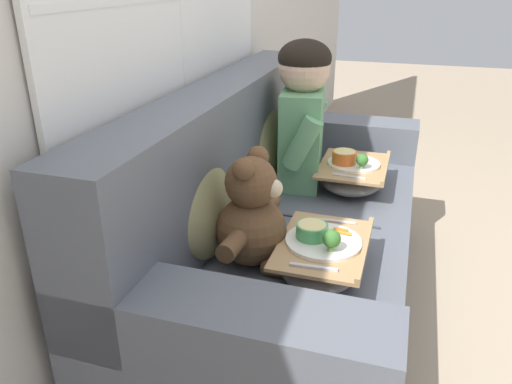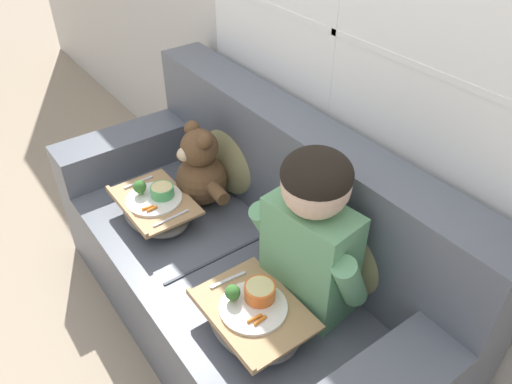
% 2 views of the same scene
% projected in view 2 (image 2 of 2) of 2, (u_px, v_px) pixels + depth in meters
% --- Properties ---
extents(ground_plane, '(14.00, 14.00, 0.00)m').
position_uv_depth(ground_plane, '(237.00, 323.00, 2.39)').
color(ground_plane, tan).
extents(wall_back_with_window, '(8.00, 0.08, 2.60)m').
position_uv_depth(wall_back_with_window, '(344.00, 32.00, 1.85)').
color(wall_back_with_window, beige).
rests_on(wall_back_with_window, ground_plane).
extents(couch, '(1.94, 0.88, 0.99)m').
position_uv_depth(couch, '(247.00, 264.00, 2.21)').
color(couch, '#565B66').
rests_on(couch, ground_plane).
extents(throw_pillow_behind_child, '(0.43, 0.21, 0.45)m').
position_uv_depth(throw_pillow_behind_child, '(344.00, 240.00, 1.85)').
color(throw_pillow_behind_child, '#898456').
rests_on(throw_pillow_behind_child, couch).
extents(throw_pillow_behind_teddy, '(0.40, 0.19, 0.41)m').
position_uv_depth(throw_pillow_behind_teddy, '(232.00, 153.00, 2.34)').
color(throw_pillow_behind_teddy, '#898456').
rests_on(throw_pillow_behind_teddy, couch).
extents(child_figure, '(0.48, 0.25, 0.66)m').
position_uv_depth(child_figure, '(312.00, 227.00, 1.68)').
color(child_figure, '#66A370').
rests_on(child_figure, couch).
extents(teddy_bear, '(0.43, 0.30, 0.40)m').
position_uv_depth(teddy_bear, '(200.00, 171.00, 2.28)').
color(teddy_bear, brown).
rests_on(teddy_bear, couch).
extents(lap_tray_child, '(0.41, 0.30, 0.19)m').
position_uv_depth(lap_tray_child, '(253.00, 317.00, 1.74)').
color(lap_tray_child, slate).
rests_on(lap_tray_child, child_figure).
extents(lap_tray_teddy, '(0.40, 0.28, 0.19)m').
position_uv_depth(lap_tray_teddy, '(155.00, 208.00, 2.23)').
color(lap_tray_teddy, slate).
rests_on(lap_tray_teddy, teddy_bear).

